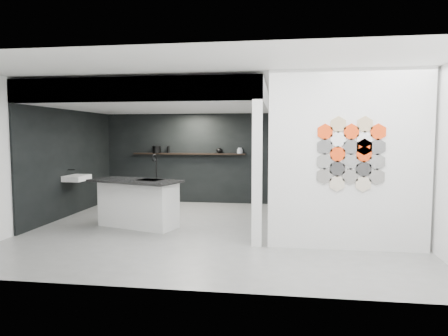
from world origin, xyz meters
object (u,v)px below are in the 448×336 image
Objects in this scene: stockpot at (157,149)px; glass_vase at (240,151)px; utensil_cup at (157,151)px; partition_panel at (348,160)px; wall_basin at (77,178)px; glass_bowl at (240,151)px; bottle_dark at (168,149)px; kitchen_island at (138,202)px; kettle at (219,151)px.

stockpot is 1.50× the size of glass_vase.
utensil_cup is (-2.21, 0.00, -0.03)m from glass_vase.
partition_panel is 5.78m from wall_basin.
bottle_dark is (-1.91, 0.00, 0.04)m from glass_bowl.
bottle_dark reaches higher than glass_bowl.
kitchen_island is at bearing -79.79° from stockpot.
kettle is 1.13× the size of glass_vase.
wall_basin is 3.56m from kettle.
partition_panel is at bearing -61.77° from glass_vase.
partition_panel is at bearing -61.77° from glass_bowl.
glass_vase reaches higher than utensil_cup.
bottle_dark is (-3.98, 3.87, 0.01)m from partition_panel.
wall_basin is (-5.46, 1.80, -0.55)m from partition_panel.
stockpot is at bearing 138.01° from partition_panel.
kettle reaches higher than wall_basin.
utensil_cup is at bearing 180.00° from glass_bowl.
stockpot is 1.50× the size of glass_bowl.
glass_vase is at bearing 0.00° from glass_bowl.
utensil_cup is (0.01, 0.00, -0.04)m from stockpot.
glass_bowl is 1.91m from bottle_dark.
glass_vase is at bearing 0.00° from utensil_cup.
glass_bowl is 2.21m from utensil_cup.
kitchen_island is 3.21m from kettle.
bottle_dark reaches higher than kettle.
kitchen_island is (-3.78, 1.01, -0.92)m from partition_panel.
kitchen_island is 10.56× the size of bottle_dark.
kettle reaches higher than kitchen_island.
wall_basin is 2.44m from utensil_cup.
partition_panel is at bearing -41.99° from stockpot.
partition_panel is 5.78m from stockpot.
partition_panel is 4.67× the size of wall_basin.
wall_basin is at bearing -148.65° from glass_vase.
partition_panel is 19.17× the size of glass_bowl.
stockpot reaches higher than wall_basin.
glass_vase is 1.91m from bottle_dark.
wall_basin is 4.11× the size of glass_bowl.
wall_basin is 1.90m from kitchen_island.
wall_basin is at bearing -119.54° from stockpot.
glass_vase is (-2.08, 3.87, -0.01)m from partition_panel.
partition_panel is 1.46× the size of kitchen_island.
bottle_dark is (-0.20, 2.85, 0.93)m from kitchen_island.
partition_panel reaches higher than glass_vase.
stockpot is at bearing 180.00° from utensil_cup.
kettle is (2.85, 2.07, 0.54)m from wall_basin.
bottle_dark is 1.91× the size of utensil_cup.
bottle_dark is (0.31, 0.00, 0.00)m from stockpot.
kitchen_island is 3.04m from stockpot.
bottle_dark is at bearing 180.00° from glass_vase.
glass_vase is at bearing 0.00° from bottle_dark.
stockpot is 2.22m from glass_vase.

